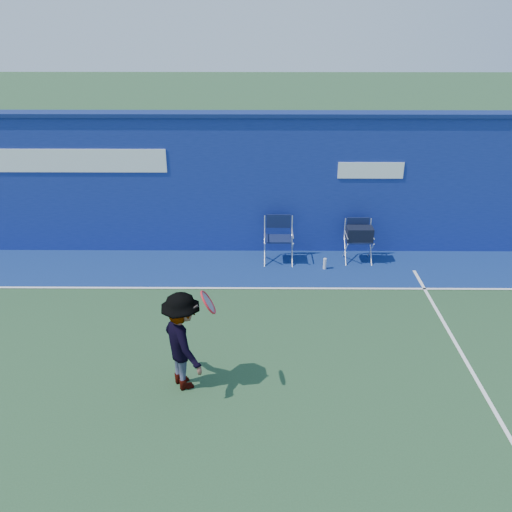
{
  "coord_description": "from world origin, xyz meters",
  "views": [
    {
      "loc": [
        1.23,
        -6.23,
        5.15
      ],
      "look_at": [
        1.17,
        2.6,
        1.0
      ],
      "focal_mm": 38.0,
      "sensor_mm": 36.0,
      "label": 1
    }
  ],
  "objects_px": {
    "directors_chair_right": "(358,245)",
    "tennis_player": "(183,341)",
    "water_bottle": "(325,264)",
    "directors_chair_left": "(278,248)"
  },
  "relations": [
    {
      "from": "tennis_player",
      "to": "directors_chair_right",
      "type": "bearing_deg",
      "value": 52.76
    },
    {
      "from": "water_bottle",
      "to": "tennis_player",
      "type": "relative_size",
      "value": 0.15
    },
    {
      "from": "directors_chair_left",
      "to": "tennis_player",
      "type": "xyz_separation_m",
      "value": [
        -1.5,
        -4.23,
        0.45
      ]
    },
    {
      "from": "directors_chair_right",
      "to": "water_bottle",
      "type": "distance_m",
      "value": 0.9
    },
    {
      "from": "directors_chair_left",
      "to": "tennis_player",
      "type": "bearing_deg",
      "value": -109.56
    },
    {
      "from": "water_bottle",
      "to": "tennis_player",
      "type": "distance_m",
      "value": 4.62
    },
    {
      "from": "directors_chair_right",
      "to": "tennis_player",
      "type": "height_order",
      "value": "tennis_player"
    },
    {
      "from": "water_bottle",
      "to": "tennis_player",
      "type": "xyz_separation_m",
      "value": [
        -2.48,
        -3.85,
        0.64
      ]
    },
    {
      "from": "directors_chair_left",
      "to": "directors_chair_right",
      "type": "xyz_separation_m",
      "value": [
        1.73,
        0.03,
        0.07
      ]
    },
    {
      "from": "directors_chair_right",
      "to": "water_bottle",
      "type": "xyz_separation_m",
      "value": [
        -0.76,
        -0.41,
        -0.26
      ]
    }
  ]
}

